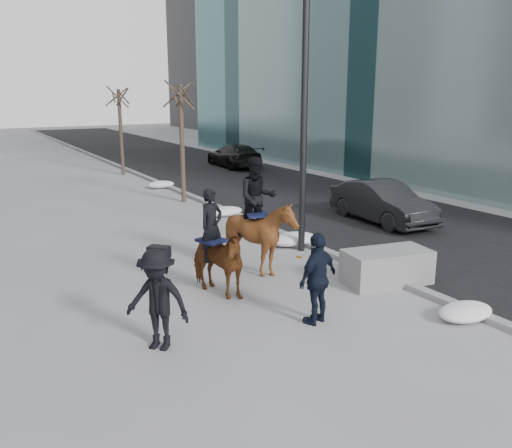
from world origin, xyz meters
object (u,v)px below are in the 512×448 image
mounted_left (215,257)px  mounted_right (260,228)px  planter (387,267)px  car_near (382,202)px

mounted_left → mounted_right: size_ratio=0.82×
mounted_left → mounted_right: mounted_right is taller
planter → mounted_left: size_ratio=0.85×
car_near → mounted_left: mounted_left is taller
mounted_left → car_near: bearing=22.3°
car_near → mounted_right: mounted_right is taller
car_near → mounted_left: size_ratio=1.81×
planter → car_near: size_ratio=0.47×
car_near → mounted_right: (-6.14, -2.45, 0.44)m
car_near → mounted_right: size_ratio=1.48×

